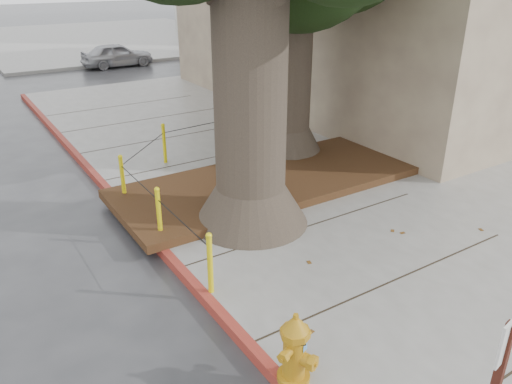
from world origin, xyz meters
The scene contains 9 objects.
ground centered at (0.00, 0.00, 0.00)m, with size 140.00×140.00×0.00m, color #28282B.
sidewalk_main centered at (6.00, 2.50, 0.07)m, with size 16.00×26.00×0.15m, color slate.
sidewalk_far centered at (6.00, 30.00, 0.07)m, with size 16.00×20.00×0.15m, color slate.
curb_red centered at (-2.00, 2.50, 0.07)m, with size 0.14×26.00×0.16m, color maroon.
planter_bed centered at (0.90, 3.90, 0.23)m, with size 6.40×2.60×0.16m, color black.
bollard_ring centered at (-0.87, 4.38, 0.66)m, with size 3.79×5.39×0.95m.
fire_hydrant centered at (-1.90, -0.75, 0.58)m, with size 0.48×0.48×0.88m.
car_silver centered at (2.94, 19.74, 0.55)m, with size 1.31×3.26×1.11m, color #A4A4A9.
car_red centered at (10.66, 17.38, 0.68)m, with size 1.43×4.10×1.35m, color maroon.
Camera 1 is at (-4.51, -4.05, 4.33)m, focal length 35.00 mm.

